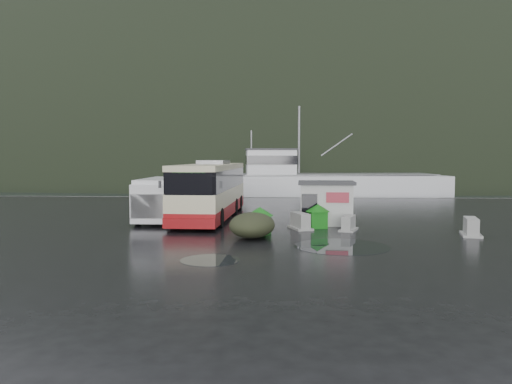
# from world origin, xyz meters

# --- Properties ---
(ground) EXTENTS (160.00, 160.00, 0.00)m
(ground) POSITION_xyz_m (0.00, 0.00, 0.00)
(ground) COLOR black
(ground) RESTS_ON ground
(harbor_water) EXTENTS (300.00, 180.00, 0.02)m
(harbor_water) POSITION_xyz_m (0.00, 110.00, 0.00)
(harbor_water) COLOR black
(harbor_water) RESTS_ON ground
(quay_edge) EXTENTS (160.00, 0.60, 1.50)m
(quay_edge) POSITION_xyz_m (0.00, 20.00, 0.00)
(quay_edge) COLOR #999993
(quay_edge) RESTS_ON ground
(headland) EXTENTS (780.00, 540.00, 570.00)m
(headland) POSITION_xyz_m (10.00, 250.00, 0.00)
(headland) COLOR black
(headland) RESTS_ON ground
(coach_bus) EXTENTS (3.53, 12.77, 3.59)m
(coach_bus) POSITION_xyz_m (-1.68, 4.13, 0.00)
(coach_bus) COLOR beige
(coach_bus) RESTS_ON ground
(white_van) EXTENTS (2.19, 6.12, 2.55)m
(white_van) POSITION_xyz_m (-4.41, 2.44, 0.00)
(white_van) COLOR silver
(white_van) RESTS_ON ground
(waste_bin_left) EXTENTS (1.08, 1.08, 1.28)m
(waste_bin_left) POSITION_xyz_m (4.63, -0.02, 0.00)
(waste_bin_left) COLOR #147214
(waste_bin_left) RESTS_ON ground
(waste_bin_right) EXTENTS (1.17, 1.17, 1.34)m
(waste_bin_right) POSITION_xyz_m (1.66, -2.39, 0.00)
(waste_bin_right) COLOR #147214
(waste_bin_right) RESTS_ON ground
(dome_tent) EXTENTS (2.30, 3.10, 1.18)m
(dome_tent) POSITION_xyz_m (1.35, -3.41, 0.00)
(dome_tent) COLOR #2D311D
(dome_tent) RESTS_ON ground
(ticket_kiosk) EXTENTS (3.20, 2.48, 2.42)m
(ticket_kiosk) POSITION_xyz_m (5.20, 1.45, 0.00)
(ticket_kiosk) COLOR #B7B7B3
(ticket_kiosk) RESTS_ON ground
(jersey_barrier_a) EXTENTS (1.37, 1.90, 0.85)m
(jersey_barrier_a) POSITION_xyz_m (3.70, -0.47, 0.00)
(jersey_barrier_a) COLOR #999993
(jersey_barrier_a) RESTS_ON ground
(jersey_barrier_b) EXTENTS (1.19, 1.67, 0.75)m
(jersey_barrier_b) POSITION_xyz_m (6.15, -0.90, 0.00)
(jersey_barrier_b) COLOR #999993
(jersey_barrier_b) RESTS_ON ground
(jersey_barrier_c) EXTENTS (1.23, 1.87, 0.86)m
(jersey_barrier_c) POSITION_xyz_m (11.80, -2.26, 0.00)
(jersey_barrier_c) COLOR #999993
(jersey_barrier_c) RESTS_ON ground
(fishing_trawler) EXTENTS (26.98, 8.60, 10.60)m
(fishing_trawler) POSITION_xyz_m (7.48, 27.40, 0.00)
(fishing_trawler) COLOR silver
(fishing_trawler) RESTS_ON ground
(puddles) EXTENTS (8.26, 6.23, 0.01)m
(puddles) POSITION_xyz_m (4.09, -6.25, 0.01)
(puddles) COLOR black
(puddles) RESTS_ON ground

